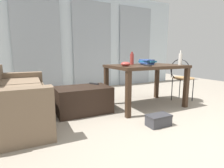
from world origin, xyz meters
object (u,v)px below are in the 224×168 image
coffee_table (83,99)px  craft_table (146,70)px  bottle_near (132,59)px  book_stack (147,62)px  bottle_far (180,59)px  tv_remote_on_table (147,65)px  couch (12,100)px  shoebox (158,120)px  tv_remote_primary (94,84)px  scissors (124,65)px  wire_chair (181,75)px  bowl (126,64)px

coffee_table → craft_table: size_ratio=0.66×
bottle_near → book_stack: bearing=-36.0°
bottle_far → tv_remote_on_table: (-0.71, -0.00, -0.09)m
couch → shoebox: couch is taller
bottle_far → tv_remote_on_table: 0.71m
tv_remote_primary → coffee_table: bearing=-179.1°
book_stack → coffee_table: bearing=174.2°
scissors → shoebox: bearing=-91.7°
craft_table → book_stack: book_stack is taller
wire_chair → coffee_table: bearing=173.4°
couch → craft_table: size_ratio=1.47×
wire_chair → craft_table: bearing=175.6°
bowl → shoebox: bearing=-80.8°
tv_remote_primary → shoebox: tv_remote_primary is taller
craft_table → scissors: (-0.36, 0.13, 0.10)m
bottle_near → scissors: bearing=-159.2°
couch → bowl: bowl is taller
wire_chair → shoebox: wire_chair is taller
bowl → shoebox: (0.11, -0.68, -0.70)m
scissors → shoebox: 1.16m
craft_table → wire_chair: (0.82, -0.06, -0.12)m
scissors → tv_remote_primary: (-0.50, 0.19, -0.32)m
coffee_table → tv_remote_on_table: 1.16m
wire_chair → scissors: (-1.19, 0.19, 0.22)m
book_stack → tv_remote_primary: (-0.92, 0.27, -0.37)m
coffee_table → bowl: 0.89m
craft_table → wire_chair: size_ratio=1.54×
coffee_table → bottle_far: bearing=-15.1°
book_stack → tv_remote_on_table: 0.41m
wire_chair → bottle_far: bearing=-144.2°
bottle_far → tv_remote_primary: bearing=156.7°
book_stack → scissors: 0.43m
bottle_near → bottle_far: bearing=-35.1°
book_stack → tv_remote_primary: 1.02m
coffee_table → couch: bearing=174.3°
tv_remote_primary → tv_remote_on_table: bearing=-72.6°
shoebox → bottle_near: bearing=77.4°
book_stack → tv_remote_on_table: (-0.24, -0.32, -0.04)m
coffee_table → scissors: bearing=-2.7°
book_stack → tv_remote_on_table: bearing=-126.8°
craft_table → bowl: bowl is taller
coffee_table → craft_table: bearing=-8.2°
coffee_table → shoebox: size_ratio=2.66×
wire_chair → bowl: bearing=-176.5°
tv_remote_primary → bowl: bearing=-83.0°
bottle_near → wire_chair: bearing=-15.0°
bottle_near → bottle_far: size_ratio=0.90×
tv_remote_on_table → bottle_far: bearing=8.2°
bottle_near → shoebox: size_ratio=0.72×
tv_remote_on_table → craft_table: bearing=64.5°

